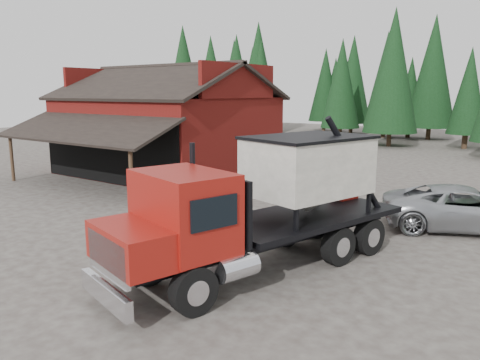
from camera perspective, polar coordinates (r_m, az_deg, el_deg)
The scene contains 8 objects.
ground at distance 17.76m, azimuth -6.11°, elevation -6.95°, with size 120.00×120.00×0.00m, color #413833.
red_barn at distance 31.81m, azimuth -8.98°, elevation 5.74°, with size 12.80×13.63×7.18m.
conifer_backdrop at distance 55.94m, azimuth 24.17°, elevation 4.25°, with size 76.00×16.00×16.00m, color black, non-canonical shape.
near_pine_a at distance 52.52m, azimuth -3.55°, elevation 11.79°, with size 4.40×4.40×11.40m.
near_pine_d at distance 49.03m, azimuth 18.14°, elevation 12.55°, with size 5.28×5.28×13.40m.
feed_truck at distance 14.07m, azimuth 3.26°, elevation -2.48°, with size 5.33×10.61×4.63m.
silver_car at distance 20.41m, azimuth 25.84°, elevation -3.13°, with size 2.88×6.25×1.74m, color #A7AAAF.
equip_box at distance 20.79m, azimuth -8.11°, elevation -3.52°, with size 0.70×1.10×0.60m, color maroon.
Camera 1 is at (11.42, -12.50, 5.36)m, focal length 35.00 mm.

